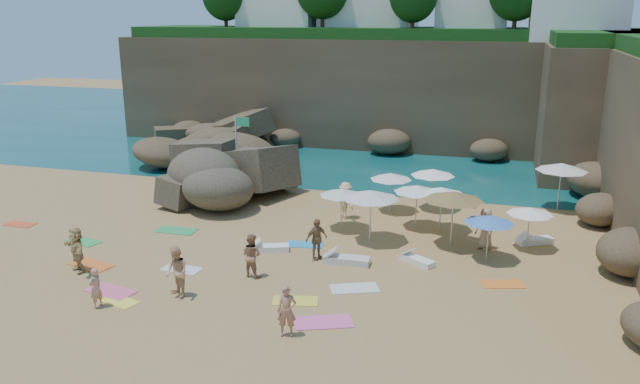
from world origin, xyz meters
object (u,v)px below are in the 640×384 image
(parasol_2, at_px, (562,167))
(lounger_0, at_px, (456,202))
(parasol_0, at_px, (391,176))
(person_stand_6, at_px, (96,288))
(person_stand_1, at_px, (251,255))
(person_stand_5, at_px, (227,170))
(parasol_1, at_px, (433,172))
(person_stand_3, at_px, (316,239))
(person_stand_2, at_px, (346,200))
(person_stand_4, at_px, (485,229))
(flag_pole, at_px, (239,144))
(rock_outcrop, at_px, (241,196))

(parasol_2, xyz_separation_m, lounger_0, (-5.13, -0.67, -2.10))
(parasol_0, distance_m, person_stand_6, 15.82)
(person_stand_1, xyz_separation_m, person_stand_5, (-6.49, 11.97, 0.05))
(parasol_1, relative_size, parasol_2, 0.87)
(parasol_0, height_order, person_stand_6, parasol_0)
(parasol_2, bearing_deg, person_stand_3, -134.94)
(parasol_2, xyz_separation_m, person_stand_5, (-18.49, -0.56, -1.34))
(person_stand_2, bearing_deg, person_stand_4, -154.09)
(parasol_1, height_order, person_stand_5, parasol_1)
(person_stand_1, height_order, person_stand_3, person_stand_3)
(flag_pole, bearing_deg, parasol_0, -6.55)
(rock_outcrop, xyz_separation_m, lounger_0, (11.69, 1.86, 0.16))
(parasol_2, relative_size, lounger_0, 1.28)
(rock_outcrop, distance_m, lounger_0, 11.84)
(person_stand_3, relative_size, person_stand_6, 1.20)
(parasol_0, bearing_deg, person_stand_4, -40.22)
(parasol_2, distance_m, person_stand_2, 11.31)
(flag_pole, height_order, parasol_0, flag_pole)
(flag_pole, xyz_separation_m, person_stand_5, (-1.35, 1.25, -1.92))
(person_stand_3, bearing_deg, parasol_0, 26.02)
(person_stand_2, distance_m, person_stand_3, 5.56)
(person_stand_1, xyz_separation_m, person_stand_2, (1.74, 7.97, 0.05))
(flag_pole, xyz_separation_m, person_stand_2, (6.88, -2.76, -1.91))
(parasol_2, distance_m, person_stand_1, 17.41)
(person_stand_2, bearing_deg, flag_pole, 23.33)
(person_stand_3, xyz_separation_m, person_stand_6, (-6.06, -6.40, -0.15))
(parasol_0, bearing_deg, parasol_1, 26.38)
(person_stand_1, bearing_deg, person_stand_6, 56.88)
(person_stand_3, distance_m, person_stand_5, 12.72)
(lounger_0, height_order, person_stand_4, person_stand_4)
(person_stand_3, bearing_deg, flag_pole, 79.91)
(parasol_2, relative_size, person_stand_6, 1.79)
(parasol_0, relative_size, person_stand_2, 1.16)
(parasol_1, bearing_deg, parasol_0, -153.62)
(rock_outcrop, relative_size, parasol_2, 2.95)
(parasol_1, height_order, parasol_2, parasol_2)
(parasol_2, bearing_deg, lounger_0, -172.58)
(parasol_2, distance_m, person_stand_3, 14.36)
(parasol_2, height_order, person_stand_6, parasol_2)
(flag_pole, distance_m, person_stand_2, 7.65)
(person_stand_5, bearing_deg, person_stand_4, -13.23)
(person_stand_2, bearing_deg, person_stand_1, 122.84)
(flag_pole, relative_size, lounger_0, 2.18)
(parasol_1, xyz_separation_m, person_stand_6, (-9.82, -14.69, -1.24))
(flag_pole, relative_size, person_stand_5, 2.43)
(parasol_0, distance_m, parasol_1, 2.23)
(parasol_1, bearing_deg, person_stand_2, -145.14)
(person_stand_2, relative_size, person_stand_3, 1.05)
(parasol_0, xyz_separation_m, person_stand_4, (4.87, -4.12, -0.94))
(parasol_2, xyz_separation_m, person_stand_3, (-10.10, -10.12, -1.38))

